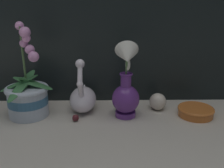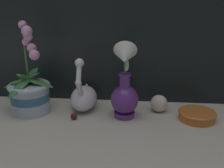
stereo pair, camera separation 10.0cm
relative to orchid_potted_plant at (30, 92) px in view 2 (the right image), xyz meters
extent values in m
plane|color=#BCB2A3|center=(0.33, -0.09, -0.08)|extent=(2.80, 2.80, 0.00)
cylinder|color=#B2BCCC|center=(0.00, 0.00, -0.03)|extent=(0.15, 0.15, 0.12)
cylinder|color=#386689|center=(0.00, 0.00, -0.02)|extent=(0.15, 0.15, 0.03)
torus|color=#B2BCCC|center=(0.00, 0.00, 0.02)|extent=(0.16, 0.16, 0.02)
cylinder|color=#4C6B3D|center=(0.00, 0.00, 0.14)|extent=(0.01, 0.01, 0.22)
ellipsoid|color=#38703D|center=(0.02, 0.00, 0.05)|extent=(0.16, 0.06, 0.05)
ellipsoid|color=#38703D|center=(0.00, 0.03, 0.05)|extent=(0.07, 0.15, 0.08)
ellipsoid|color=#38703D|center=(-0.03, 0.00, 0.05)|extent=(0.15, 0.06, 0.07)
ellipsoid|color=#38703D|center=(-0.01, -0.02, 0.05)|extent=(0.09, 0.18, 0.08)
sphere|color=#DB8EC6|center=(-0.01, 0.01, 0.25)|extent=(0.03, 0.03, 0.03)
sphere|color=#DB8EC6|center=(0.02, -0.01, 0.23)|extent=(0.04, 0.04, 0.04)
sphere|color=#DB8EC6|center=(0.02, -0.01, 0.21)|extent=(0.03, 0.03, 0.03)
sphere|color=#DB8EC6|center=(0.01, 0.00, 0.19)|extent=(0.03, 0.03, 0.03)
sphere|color=#DB8EC6|center=(0.03, -0.01, 0.17)|extent=(0.03, 0.03, 0.03)
sphere|color=#DB8EC6|center=(0.05, -0.03, 0.15)|extent=(0.04, 0.04, 0.04)
ellipsoid|color=white|center=(0.20, 0.04, -0.04)|extent=(0.10, 0.16, 0.09)
cone|color=white|center=(0.20, 0.10, -0.02)|extent=(0.05, 0.07, 0.07)
cylinder|color=white|center=(0.20, -0.02, 0.02)|extent=(0.02, 0.06, 0.08)
sphere|color=white|center=(0.20, -0.04, 0.06)|extent=(0.02, 0.02, 0.02)
cylinder|color=white|center=(0.20, -0.03, 0.09)|extent=(0.02, 0.05, 0.07)
sphere|color=white|center=(0.20, -0.01, 0.12)|extent=(0.03, 0.03, 0.03)
cylinder|color=#602D7F|center=(0.37, -0.01, -0.07)|extent=(0.08, 0.08, 0.02)
ellipsoid|color=#602D7F|center=(0.37, -0.01, -0.01)|extent=(0.10, 0.10, 0.11)
cylinder|color=#602D7F|center=(0.37, -0.01, 0.06)|extent=(0.04, 0.04, 0.05)
torus|color=#602D7F|center=(0.37, -0.01, 0.08)|extent=(0.05, 0.05, 0.01)
cylinder|color=#567A47|center=(0.37, -0.02, 0.11)|extent=(0.01, 0.03, 0.06)
cone|color=white|center=(0.37, -0.04, 0.16)|extent=(0.08, 0.09, 0.10)
ellipsoid|color=white|center=(0.37, -0.02, 0.12)|extent=(0.02, 0.02, 0.04)
sphere|color=beige|center=(0.50, 0.05, -0.05)|extent=(0.07, 0.07, 0.07)
cylinder|color=#C66628|center=(0.63, -0.01, -0.07)|extent=(0.13, 0.13, 0.03)
torus|color=#C66628|center=(0.63, -0.01, -0.06)|extent=(0.14, 0.14, 0.01)
sphere|color=#4C191E|center=(0.18, -0.05, -0.07)|extent=(0.02, 0.02, 0.02)
camera|label=1|loc=(0.30, -0.92, 0.35)|focal=42.00mm
camera|label=2|loc=(0.40, -0.92, 0.35)|focal=42.00mm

